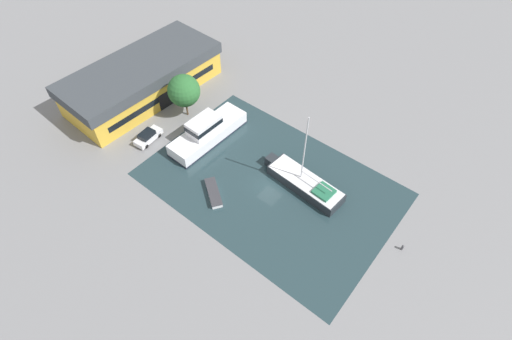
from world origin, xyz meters
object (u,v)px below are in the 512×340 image
Objects in this scene: small_dinghy at (214,193)px; warehouse_building at (143,79)px; parked_car at (148,136)px; motor_cruiser at (207,132)px; quay_tree_near_building at (184,91)px; sailboat_moored at (304,183)px.

warehouse_building is at bearing -75.80° from small_dinghy.
parked_car is 0.96× the size of small_dinghy.
motor_cruiser is at bearing -92.90° from warehouse_building.
motor_cruiser is (-1.88, -5.93, -2.99)m from quay_tree_near_building.
sailboat_moored reaches higher than warehouse_building.
quay_tree_near_building is (0.57, -8.72, 1.66)m from warehouse_building.
warehouse_building is at bearing 94.62° from sailboat_moored.
parked_car reaches higher than small_dinghy.
warehouse_building is 3.64× the size of quay_tree_near_building.
sailboat_moored is 15.36m from motor_cruiser.
quay_tree_near_building is 1.56× the size of parked_car.
warehouse_building is at bearing 135.86° from parked_car.
motor_cruiser is at bearing -98.14° from small_dinghy.
sailboat_moored is (-0.41, -21.20, -3.64)m from quay_tree_near_building.
warehouse_building is 10.96m from parked_car.
quay_tree_near_building reaches higher than small_dinghy.
quay_tree_near_building is 0.59× the size of sailboat_moored.
parked_car is at bearing -126.38° from warehouse_building.
sailboat_moored is at bearing 169.91° from small_dinghy.
warehouse_building is at bearing -3.67° from motor_cruiser.
sailboat_moored is (0.15, -29.92, -1.98)m from warehouse_building.
sailboat_moored reaches higher than parked_car.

